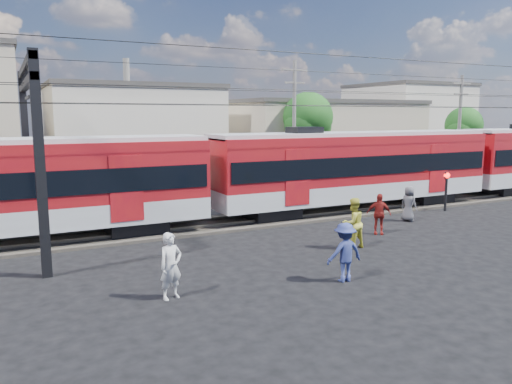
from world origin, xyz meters
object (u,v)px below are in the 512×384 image
(crossing_signal, at_px, (446,184))
(car_silver, at_px, (500,171))
(commuter_train, at_px, (358,166))
(pedestrian_a, at_px, (171,266))
(pedestrian_c, at_px, (345,252))

(crossing_signal, bearing_deg, car_silver, 27.78)
(commuter_train, height_order, pedestrian_a, commuter_train)
(car_silver, bearing_deg, commuter_train, 99.06)
(commuter_train, bearing_deg, pedestrian_a, -147.73)
(commuter_train, distance_m, pedestrian_a, 15.25)
(pedestrian_a, relative_size, crossing_signal, 0.89)
(pedestrian_a, xyz_separation_m, crossing_signal, (16.87, 5.82, 0.52))
(commuter_train, relative_size, pedestrian_a, 26.84)
(pedestrian_c, relative_size, crossing_signal, 0.87)
(pedestrian_a, xyz_separation_m, pedestrian_c, (5.18, -0.97, -0.02))
(commuter_train, height_order, pedestrian_c, commuter_train)
(pedestrian_c, bearing_deg, commuter_train, -127.96)
(commuter_train, distance_m, car_silver, 18.93)
(car_silver, relative_size, crossing_signal, 1.83)
(pedestrian_a, distance_m, car_silver, 33.69)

